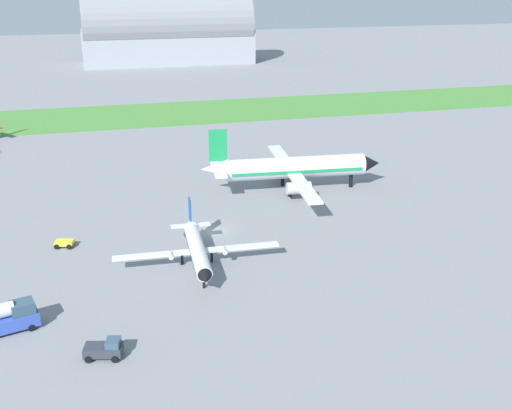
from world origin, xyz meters
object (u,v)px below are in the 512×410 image
object	(u,v)px
airplane_midfield_jet	(292,168)
pushback_tug_midfield	(105,349)
airplane_foreground_turboprop	(197,249)
fuel_truck_by_runway	(6,318)
baggage_cart_near_gate	(64,243)

from	to	relation	value
airplane_midfield_jet	pushback_tug_midfield	bearing A→B (deg)	-123.00
airplane_midfield_jet	airplane_foreground_turboprop	world-z (taller)	airplane_midfield_jet
airplane_midfield_jet	fuel_truck_by_runway	size ratio (longest dim) A/B	4.52
airplane_midfield_jet	airplane_foreground_turboprop	size ratio (longest dim) A/B	1.49
airplane_foreground_turboprop	fuel_truck_by_runway	bearing A→B (deg)	-62.45
airplane_foreground_turboprop	baggage_cart_near_gate	world-z (taller)	airplane_foreground_turboprop
baggage_cart_near_gate	fuel_truck_by_runway	bearing A→B (deg)	90.75
baggage_cart_near_gate	airplane_foreground_turboprop	bearing A→B (deg)	163.87
airplane_midfield_jet	pushback_tug_midfield	world-z (taller)	airplane_midfield_jet
pushback_tug_midfield	airplane_midfield_jet	bearing A→B (deg)	65.56
baggage_cart_near_gate	fuel_truck_by_runway	xyz separation A→B (m)	(-5.08, -20.01, 1.01)
airplane_midfield_jet	pushback_tug_midfield	distance (m)	52.06
baggage_cart_near_gate	fuel_truck_by_runway	size ratio (longest dim) A/B	0.40
airplane_midfield_jet	airplane_foreground_turboprop	distance (m)	31.14
airplane_foreground_turboprop	fuel_truck_by_runway	xyz separation A→B (m)	(-21.51, -10.08, -0.71)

